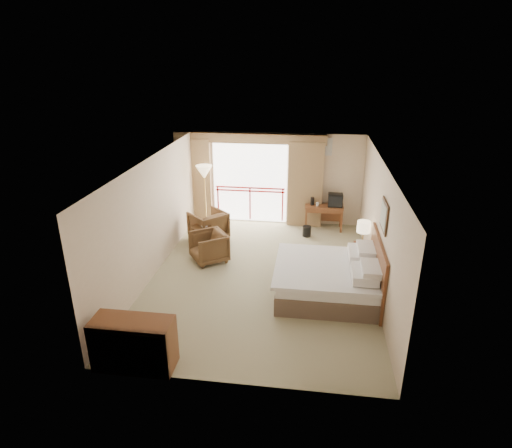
# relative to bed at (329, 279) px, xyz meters

# --- Properties ---
(floor) EXTENTS (7.00, 7.00, 0.00)m
(floor) POSITION_rel_bed_xyz_m (-1.50, 0.60, -0.38)
(floor) COLOR gray
(floor) RESTS_ON ground
(ceiling) EXTENTS (7.00, 7.00, 0.00)m
(ceiling) POSITION_rel_bed_xyz_m (-1.50, 0.60, 2.32)
(ceiling) COLOR white
(ceiling) RESTS_ON wall_back
(wall_back) EXTENTS (5.00, 0.00, 5.00)m
(wall_back) POSITION_rel_bed_xyz_m (-1.50, 4.10, 0.97)
(wall_back) COLOR beige
(wall_back) RESTS_ON ground
(wall_front) EXTENTS (5.00, 0.00, 5.00)m
(wall_front) POSITION_rel_bed_xyz_m (-1.50, -2.90, 0.97)
(wall_front) COLOR beige
(wall_front) RESTS_ON ground
(wall_left) EXTENTS (0.00, 7.00, 7.00)m
(wall_left) POSITION_rel_bed_xyz_m (-4.00, 0.60, 0.97)
(wall_left) COLOR beige
(wall_left) RESTS_ON ground
(wall_right) EXTENTS (0.00, 7.00, 7.00)m
(wall_right) POSITION_rel_bed_xyz_m (1.00, 0.60, 0.97)
(wall_right) COLOR beige
(wall_right) RESTS_ON ground
(balcony_door) EXTENTS (2.40, 0.00, 2.40)m
(balcony_door) POSITION_rel_bed_xyz_m (-2.30, 4.08, 0.82)
(balcony_door) COLOR white
(balcony_door) RESTS_ON wall_back
(balcony_railing) EXTENTS (2.09, 0.03, 1.02)m
(balcony_railing) POSITION_rel_bed_xyz_m (-2.30, 4.06, 0.44)
(balcony_railing) COLOR #AF100F
(balcony_railing) RESTS_ON wall_back
(curtain_left) EXTENTS (1.00, 0.26, 2.50)m
(curtain_left) POSITION_rel_bed_xyz_m (-3.95, 3.95, 0.87)
(curtain_left) COLOR brown
(curtain_left) RESTS_ON wall_back
(curtain_right) EXTENTS (1.00, 0.26, 2.50)m
(curtain_right) POSITION_rel_bed_xyz_m (-0.65, 3.95, 0.87)
(curtain_right) COLOR brown
(curtain_right) RESTS_ON wall_back
(valance) EXTENTS (4.40, 0.22, 0.28)m
(valance) POSITION_rel_bed_xyz_m (-2.30, 3.98, 2.17)
(valance) COLOR brown
(valance) RESTS_ON wall_back
(hvac_vent) EXTENTS (0.50, 0.04, 0.50)m
(hvac_vent) POSITION_rel_bed_xyz_m (-0.20, 4.07, 1.97)
(hvac_vent) COLOR silver
(hvac_vent) RESTS_ON wall_back
(bed) EXTENTS (2.13, 2.06, 0.97)m
(bed) POSITION_rel_bed_xyz_m (0.00, 0.00, 0.00)
(bed) COLOR brown
(bed) RESTS_ON floor
(headboard) EXTENTS (0.06, 2.10, 1.30)m
(headboard) POSITION_rel_bed_xyz_m (0.96, 0.00, 0.27)
(headboard) COLOR #5D2F19
(headboard) RESTS_ON wall_right
(framed_art) EXTENTS (0.04, 0.72, 0.60)m
(framed_art) POSITION_rel_bed_xyz_m (0.97, 0.00, 1.47)
(framed_art) COLOR black
(framed_art) RESTS_ON wall_right
(nightstand) EXTENTS (0.43, 0.50, 0.57)m
(nightstand) POSITION_rel_bed_xyz_m (0.80, 1.39, -0.09)
(nightstand) COLOR #5D2F19
(nightstand) RESTS_ON floor
(table_lamp) EXTENTS (0.32, 0.32, 0.57)m
(table_lamp) POSITION_rel_bed_xyz_m (0.80, 1.44, 0.63)
(table_lamp) COLOR tan
(table_lamp) RESTS_ON nightstand
(phone) EXTENTS (0.19, 0.17, 0.07)m
(phone) POSITION_rel_bed_xyz_m (0.75, 1.24, 0.23)
(phone) COLOR black
(phone) RESTS_ON nightstand
(desk) EXTENTS (1.10, 0.53, 0.72)m
(desk) POSITION_rel_bed_xyz_m (-0.07, 3.75, 0.18)
(desk) COLOR #5D2F19
(desk) RESTS_ON floor
(tv) EXTENTS (0.41, 0.33, 0.37)m
(tv) POSITION_rel_bed_xyz_m (0.23, 3.70, 0.52)
(tv) COLOR black
(tv) RESTS_ON desk
(coffee_maker) EXTENTS (0.14, 0.14, 0.24)m
(coffee_maker) POSITION_rel_bed_xyz_m (-0.42, 3.70, 0.46)
(coffee_maker) COLOR black
(coffee_maker) RESTS_ON desk
(cup) EXTENTS (0.10, 0.10, 0.11)m
(cup) POSITION_rel_bed_xyz_m (-0.27, 3.65, 0.39)
(cup) COLOR white
(cup) RESTS_ON desk
(wastebasket) EXTENTS (0.24, 0.24, 0.30)m
(wastebasket) POSITION_rel_bed_xyz_m (-0.54, 3.08, -0.23)
(wastebasket) COLOR black
(wastebasket) RESTS_ON floor
(armchair_far) EXTENTS (1.24, 1.24, 0.81)m
(armchair_far) POSITION_rel_bed_xyz_m (-3.23, 2.52, -0.38)
(armchair_far) COLOR #4D341F
(armchair_far) RESTS_ON floor
(armchair_near) EXTENTS (1.12, 1.12, 0.74)m
(armchair_near) POSITION_rel_bed_xyz_m (-2.90, 1.22, -0.38)
(armchair_near) COLOR #4D341F
(armchair_near) RESTS_ON floor
(side_table) EXTENTS (0.53, 0.53, 0.58)m
(side_table) POSITION_rel_bed_xyz_m (-3.28, 2.00, 0.02)
(side_table) COLOR black
(side_table) RESTS_ON floor
(book) EXTENTS (0.22, 0.24, 0.02)m
(book) POSITION_rel_bed_xyz_m (-3.28, 2.00, 0.20)
(book) COLOR white
(book) RESTS_ON side_table
(floor_lamp) EXTENTS (0.47, 0.47, 1.85)m
(floor_lamp) POSITION_rel_bed_xyz_m (-3.51, 3.42, 1.21)
(floor_lamp) COLOR tan
(floor_lamp) RESTS_ON floor
(dresser) EXTENTS (1.31, 0.56, 0.87)m
(dresser) POSITION_rel_bed_xyz_m (-3.19, -2.71, 0.06)
(dresser) COLOR #5D2F19
(dresser) RESTS_ON floor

